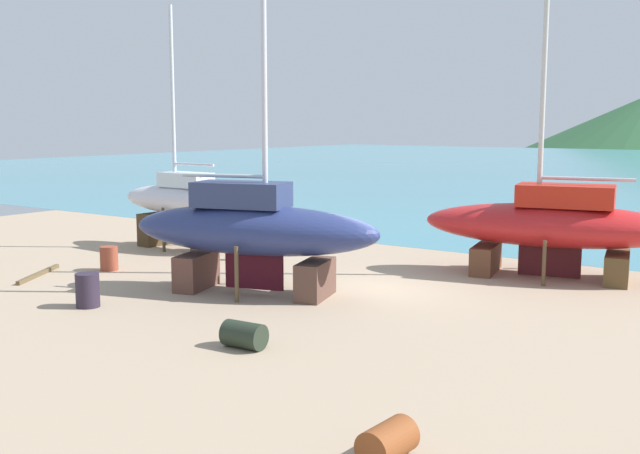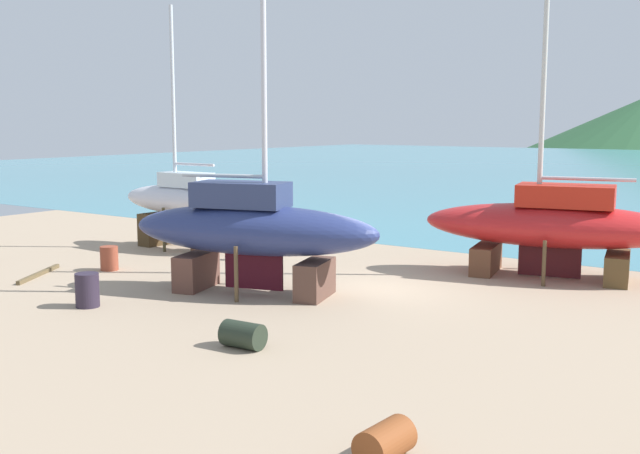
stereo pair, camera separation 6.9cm
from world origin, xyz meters
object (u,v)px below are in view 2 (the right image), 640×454
at_px(barrel_rust_near, 385,442).
at_px(barrel_ochre, 243,335).
at_px(sailboat_small_center, 252,229).
at_px(barrel_rust_far, 87,290).
at_px(barrel_blue_faded, 109,258).
at_px(sailboat_large_starboard, 552,224).
at_px(worker, 241,237).
at_px(sailboat_far_slipway, 182,202).

xyz_separation_m(barrel_rust_near, barrel_ochre, (-5.36, 3.06, 0.01)).
bearing_deg(barrel_ochre, sailboat_small_center, 127.37).
bearing_deg(barrel_rust_far, barrel_blue_faded, 133.95).
bearing_deg(sailboat_large_starboard, barrel_ochre, 63.31).
relative_size(sailboat_small_center, barrel_blue_faded, 16.29).
bearing_deg(worker, sailboat_small_center, -5.84).
bearing_deg(sailboat_far_slipway, barrel_blue_faded, 104.89).
xyz_separation_m(sailboat_large_starboard, barrel_rust_far, (-9.11, -11.05, -1.27)).
distance_m(worker, barrel_ochre, 10.77).
relative_size(sailboat_small_center, sailboat_large_starboard, 0.95).
distance_m(sailboat_small_center, barrel_rust_far, 4.88).
height_order(sailboat_small_center, sailboat_large_starboard, sailboat_large_starboard).
distance_m(worker, barrel_blue_faded, 4.70).
height_order(sailboat_far_slipway, barrel_ochre, sailboat_far_slipway).
height_order(worker, barrel_rust_far, worker).
bearing_deg(sailboat_small_center, barrel_blue_faded, 165.63).
height_order(sailboat_small_center, barrel_blue_faded, sailboat_small_center).
bearing_deg(barrel_ochre, barrel_blue_faded, 156.32).
bearing_deg(barrel_blue_faded, sailboat_large_starboard, 30.10).
bearing_deg(barrel_rust_far, barrel_rust_near, -17.31).
height_order(sailboat_large_starboard, sailboat_far_slipway, sailboat_large_starboard).
bearing_deg(sailboat_small_center, barrel_rust_near, -56.25).
relative_size(sailboat_small_center, worker, 8.06).
height_order(barrel_rust_far, barrel_rust_near, barrel_rust_far).
height_order(barrel_blue_faded, barrel_ochre, barrel_blue_faded).
distance_m(barrel_rust_far, barrel_ochre, 5.94).
relative_size(worker, barrel_ochre, 1.75).
bearing_deg(sailboat_far_slipway, worker, 171.93).
distance_m(sailboat_large_starboard, barrel_ochre, 12.03).
bearing_deg(barrel_blue_faded, sailboat_far_slipway, 103.67).
distance_m(sailboat_far_slipway, barrel_ochre, 13.82).
relative_size(sailboat_far_slipway, barrel_ochre, 10.00).
bearing_deg(sailboat_far_slipway, barrel_rust_far, 120.73).
relative_size(sailboat_small_center, barrel_rust_near, 14.69).
relative_size(barrel_blue_faded, barrel_ochre, 0.86).
height_order(barrel_rust_near, barrel_blue_faded, barrel_blue_faded).
bearing_deg(barrel_rust_near, barrel_rust_far, 162.69).
xyz_separation_m(sailboat_small_center, sailboat_large_starboard, (6.49, 7.19, -0.16)).
relative_size(worker, barrel_rust_far, 1.78).
height_order(worker, barrel_blue_faded, worker).
height_order(barrel_rust_far, barrel_ochre, barrel_rust_far).
bearing_deg(sailboat_large_starboard, worker, 7.03).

